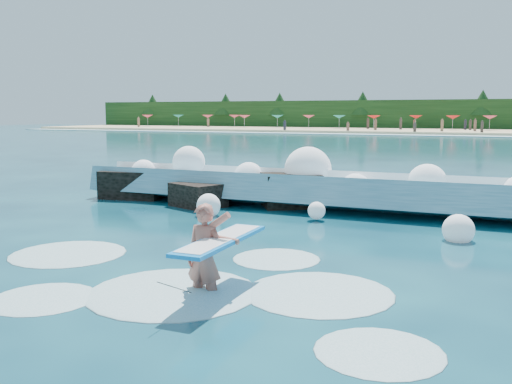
# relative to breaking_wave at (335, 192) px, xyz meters

# --- Properties ---
(ground) EXTENTS (200.00, 200.00, 0.00)m
(ground) POSITION_rel_breaking_wave_xyz_m (-1.75, -7.51, -0.51)
(ground) COLOR #07283A
(ground) RESTS_ON ground
(beach) EXTENTS (140.00, 20.00, 0.40)m
(beach) POSITION_rel_breaking_wave_xyz_m (-1.75, 70.49, -0.31)
(beach) COLOR tan
(beach) RESTS_ON ground
(wet_band) EXTENTS (140.00, 5.00, 0.08)m
(wet_band) POSITION_rel_breaking_wave_xyz_m (-1.75, 59.49, -0.47)
(wet_band) COLOR silver
(wet_band) RESTS_ON ground
(treeline) EXTENTS (140.00, 4.00, 5.00)m
(treeline) POSITION_rel_breaking_wave_xyz_m (-1.75, 80.49, 1.99)
(treeline) COLOR black
(treeline) RESTS_ON ground
(breaking_wave) EXTENTS (16.85, 2.68, 1.45)m
(breaking_wave) POSITION_rel_breaking_wave_xyz_m (0.00, 0.00, 0.00)
(breaking_wave) COLOR teal
(breaking_wave) RESTS_ON ground
(rock_cluster) EXTENTS (7.99, 3.12, 1.22)m
(rock_cluster) POSITION_rel_breaking_wave_xyz_m (-4.46, -0.66, -0.12)
(rock_cluster) COLOR black
(rock_cluster) RESTS_ON ground
(surfer_with_board) EXTENTS (0.93, 2.94, 1.80)m
(surfer_with_board) POSITION_rel_breaking_wave_xyz_m (0.45, -9.02, 0.16)
(surfer_with_board) COLOR #AA5F4F
(surfer_with_board) RESTS_ON ground
(wave_spray) EXTENTS (14.88, 4.69, 2.00)m
(wave_spray) POSITION_rel_breaking_wave_xyz_m (0.29, -0.10, 0.42)
(wave_spray) COLOR white
(wave_spray) RESTS_ON ground
(surf_foam) EXTENTS (9.12, 5.62, 0.14)m
(surf_foam) POSITION_rel_breaking_wave_xyz_m (-0.11, -8.69, -0.51)
(surf_foam) COLOR silver
(surf_foam) RESTS_ON ground
(beach_umbrellas) EXTENTS (112.39, 6.30, 0.50)m
(beach_umbrellas) POSITION_rel_breaking_wave_xyz_m (-1.41, 72.23, 1.74)
(beach_umbrellas) COLOR #D53E56
(beach_umbrellas) RESTS_ON ground
(beachgoers) EXTENTS (98.07, 13.79, 1.94)m
(beachgoers) POSITION_rel_breaking_wave_xyz_m (-7.10, 67.26, 0.58)
(beachgoers) COLOR #3F332D
(beachgoers) RESTS_ON ground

